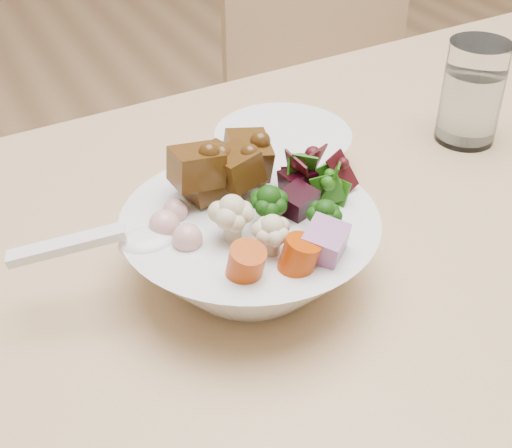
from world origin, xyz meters
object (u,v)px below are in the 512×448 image
object	(u,v)px
dining_table	(497,225)
water_glass	(471,97)
food_bowl	(251,242)
side_bowl	(283,153)
chair_far	(338,85)

from	to	relation	value
dining_table	water_glass	bearing A→B (deg)	77.29
food_bowl	side_bowl	size ratio (longest dim) A/B	1.51
chair_far	dining_table	bearing A→B (deg)	-98.01
water_glass	side_bowl	size ratio (longest dim) A/B	0.81
dining_table	food_bowl	size ratio (longest dim) A/B	6.22
dining_table	food_bowl	bearing A→B (deg)	-179.96
chair_far	water_glass	xyz separation A→B (m)	(-0.15, -0.54, 0.24)
food_bowl	water_glass	bearing A→B (deg)	18.88
food_bowl	side_bowl	world-z (taller)	food_bowl
side_bowl	dining_table	bearing A→B (deg)	-29.06
chair_far	food_bowl	distance (m)	0.89
dining_table	side_bowl	xyz separation A→B (m)	(-0.24, 0.13, 0.10)
dining_table	chair_far	xyz separation A→B (m)	(0.17, 0.65, -0.11)
dining_table	chair_far	size ratio (longest dim) A/B	1.67
dining_table	side_bowl	bearing A→B (deg)	146.76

